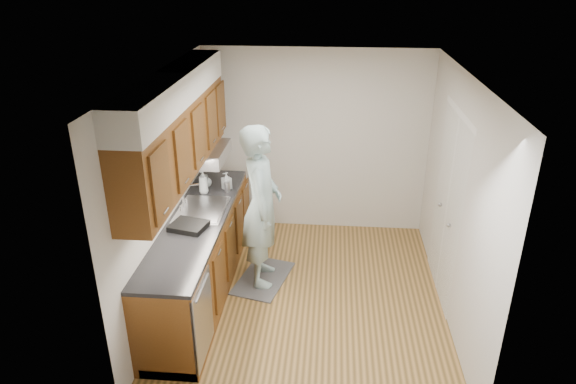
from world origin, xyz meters
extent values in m
plane|color=#A4773E|center=(0.00, 0.00, 0.00)|extent=(3.50, 3.50, 0.00)
plane|color=white|center=(0.00, 0.00, 2.50)|extent=(3.50, 3.50, 0.00)
cube|color=beige|center=(-1.50, 0.00, 1.25)|extent=(0.02, 3.50, 2.50)
cube|color=beige|center=(1.50, 0.00, 1.25)|extent=(0.02, 3.50, 2.50)
cube|color=beige|center=(0.00, 1.75, 1.25)|extent=(3.00, 0.02, 2.50)
cube|color=brown|center=(-1.20, 0.00, 0.45)|extent=(0.60, 2.80, 0.90)
cube|color=black|center=(-1.21, 0.00, 0.92)|extent=(0.63, 2.80, 0.04)
cube|color=#B2B2B7|center=(-1.20, 0.20, 0.89)|extent=(0.48, 0.68, 0.14)
cube|color=#B2B2B7|center=(-1.20, 0.20, 0.94)|extent=(0.52, 0.72, 0.01)
cube|color=#B2B2B7|center=(-0.91, -1.10, 0.47)|extent=(0.03, 0.60, 0.80)
cube|color=brown|center=(-1.33, 0.00, 1.83)|extent=(0.33, 2.80, 0.75)
cube|color=silver|center=(-1.33, 0.00, 2.35)|extent=(0.35, 2.80, 0.30)
cube|color=#A5A5AA|center=(-1.27, 0.85, 1.37)|extent=(0.46, 0.75, 0.16)
cube|color=white|center=(1.49, 0.30, 1.02)|extent=(0.02, 1.22, 2.05)
cube|color=#5C5D5F|center=(-0.54, 0.30, 0.01)|extent=(0.71, 0.98, 0.02)
imported|color=#98B7B9|center=(-0.54, 0.30, 1.09)|extent=(0.57, 0.80, 2.15)
imported|color=#B4BEC4|center=(-1.29, 0.66, 1.09)|extent=(0.13, 0.13, 0.29)
imported|color=#B4BEC4|center=(-1.04, 0.81, 1.05)|extent=(0.14, 0.14, 0.21)
imported|color=#B4BEC4|center=(-1.29, 0.86, 1.02)|extent=(0.17, 0.17, 0.16)
cylinder|color=#A5A5AA|center=(-1.01, 0.73, 1.00)|extent=(0.08, 0.08, 0.12)
cube|color=black|center=(-1.23, -0.24, 0.97)|extent=(0.41, 0.37, 0.06)
camera|label=1|loc=(0.21, -4.83, 3.46)|focal=32.00mm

